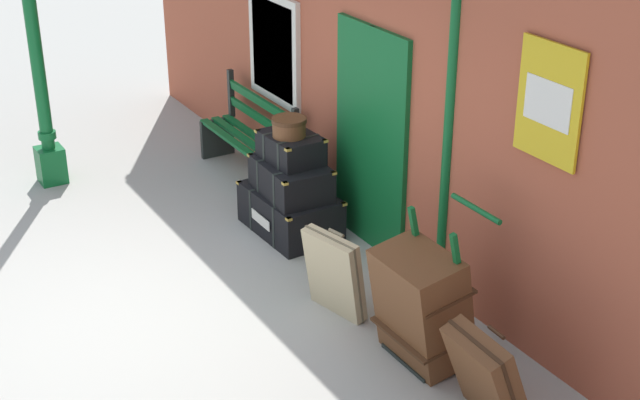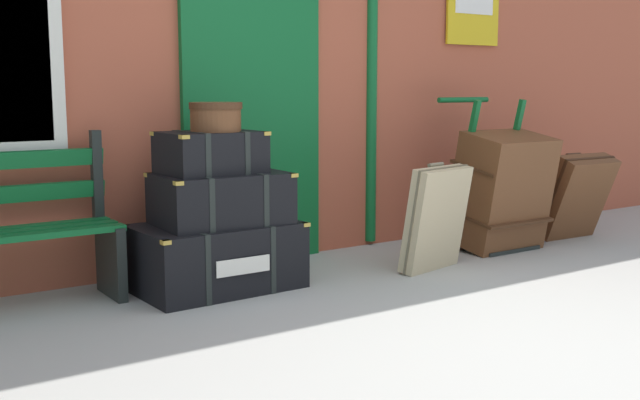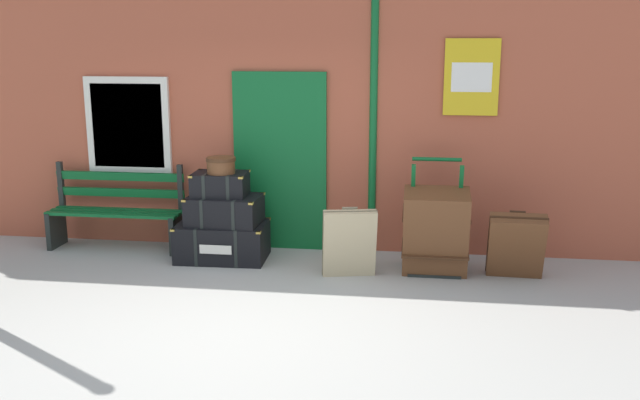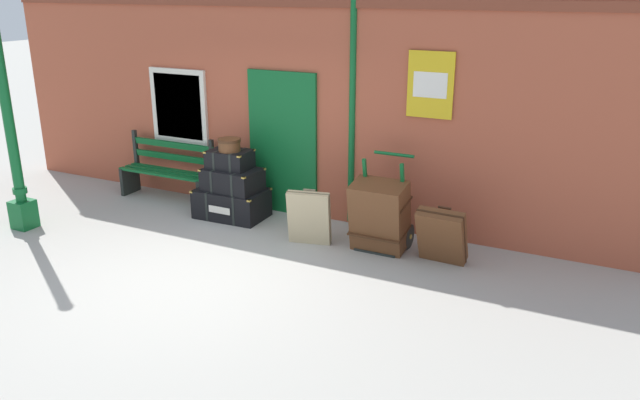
{
  "view_description": "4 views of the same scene",
  "coord_description": "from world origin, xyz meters",
  "px_view_note": "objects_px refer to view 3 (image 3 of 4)",
  "views": [
    {
      "loc": [
        6.37,
        -1.95,
        4.12
      ],
      "look_at": [
        -0.06,
        1.84,
        0.61
      ],
      "focal_mm": 51.79,
      "sensor_mm": 36.0,
      "label": 1
    },
    {
      "loc": [
        -2.86,
        -2.44,
        1.28
      ],
      "look_at": [
        -0.03,
        1.73,
        0.53
      ],
      "focal_mm": 43.32,
      "sensor_mm": 36.0,
      "label": 2
    },
    {
      "loc": [
        1.44,
        -5.53,
        2.45
      ],
      "look_at": [
        0.44,
        1.64,
        0.79
      ],
      "focal_mm": 39.16,
      "sensor_mm": 36.0,
      "label": 3
    },
    {
      "loc": [
        4.35,
        -5.35,
        3.25
      ],
      "look_at": [
        0.76,
        1.83,
        0.5
      ],
      "focal_mm": 35.48,
      "sensor_mm": 36.0,
      "label": 4
    }
  ],
  "objects_px": {
    "porters_trolley": "(434,245)",
    "suitcase_cream": "(516,246)",
    "platform_bench": "(117,212)",
    "steamer_trunk_base": "(223,241)",
    "steamer_trunk_middle": "(225,210)",
    "round_hatbox": "(221,164)",
    "steamer_trunk_top": "(220,184)",
    "large_brown_trunk": "(435,231)",
    "suitcase_beige": "(349,243)"
  },
  "relations": [
    {
      "from": "steamer_trunk_base",
      "to": "steamer_trunk_top",
      "type": "bearing_deg",
      "value": 118.42
    },
    {
      "from": "steamer_trunk_middle",
      "to": "round_hatbox",
      "type": "distance_m",
      "value": 0.52
    },
    {
      "from": "platform_bench",
      "to": "steamer_trunk_base",
      "type": "xyz_separation_m",
      "value": [
        1.37,
        -0.26,
        -0.23
      ]
    },
    {
      "from": "porters_trolley",
      "to": "large_brown_trunk",
      "type": "height_order",
      "value": "porters_trolley"
    },
    {
      "from": "porters_trolley",
      "to": "large_brown_trunk",
      "type": "distance_m",
      "value": 0.27
    },
    {
      "from": "large_brown_trunk",
      "to": "suitcase_cream",
      "type": "xyz_separation_m",
      "value": [
        0.83,
        -0.06,
        -0.11
      ]
    },
    {
      "from": "platform_bench",
      "to": "suitcase_cream",
      "type": "bearing_deg",
      "value": -6.36
    },
    {
      "from": "platform_bench",
      "to": "round_hatbox",
      "type": "relative_size",
      "value": 4.86
    },
    {
      "from": "platform_bench",
      "to": "suitcase_beige",
      "type": "distance_m",
      "value": 2.95
    },
    {
      "from": "steamer_trunk_middle",
      "to": "large_brown_trunk",
      "type": "distance_m",
      "value": 2.36
    },
    {
      "from": "suitcase_beige",
      "to": "suitcase_cream",
      "type": "xyz_separation_m",
      "value": [
        1.73,
        0.16,
        -0.0
      ]
    },
    {
      "from": "steamer_trunk_top",
      "to": "porters_trolley",
      "type": "xyz_separation_m",
      "value": [
        2.4,
        -0.04,
        -0.6
      ]
    },
    {
      "from": "steamer_trunk_middle",
      "to": "round_hatbox",
      "type": "xyz_separation_m",
      "value": [
        -0.03,
        -0.0,
        0.52
      ]
    },
    {
      "from": "steamer_trunk_base",
      "to": "round_hatbox",
      "type": "relative_size",
      "value": 3.13
    },
    {
      "from": "steamer_trunk_base",
      "to": "porters_trolley",
      "type": "bearing_deg",
      "value": -0.35
    },
    {
      "from": "platform_bench",
      "to": "steamer_trunk_middle",
      "type": "height_order",
      "value": "platform_bench"
    },
    {
      "from": "platform_bench",
      "to": "steamer_trunk_top",
      "type": "bearing_deg",
      "value": -10.08
    },
    {
      "from": "round_hatbox",
      "to": "porters_trolley",
      "type": "relative_size",
      "value": 0.28
    },
    {
      "from": "suitcase_cream",
      "to": "steamer_trunk_base",
      "type": "bearing_deg",
      "value": 175.61
    },
    {
      "from": "steamer_trunk_middle",
      "to": "large_brown_trunk",
      "type": "relative_size",
      "value": 0.88
    },
    {
      "from": "steamer_trunk_middle",
      "to": "steamer_trunk_top",
      "type": "xyz_separation_m",
      "value": [
        -0.05,
        0.03,
        0.29
      ]
    },
    {
      "from": "large_brown_trunk",
      "to": "round_hatbox",
      "type": "bearing_deg",
      "value": 175.58
    },
    {
      "from": "round_hatbox",
      "to": "large_brown_trunk",
      "type": "relative_size",
      "value": 0.35
    },
    {
      "from": "steamer_trunk_middle",
      "to": "large_brown_trunk",
      "type": "xyz_separation_m",
      "value": [
        2.35,
        -0.18,
        -0.11
      ]
    },
    {
      "from": "porters_trolley",
      "to": "large_brown_trunk",
      "type": "bearing_deg",
      "value": -90.0
    },
    {
      "from": "round_hatbox",
      "to": "porters_trolley",
      "type": "height_order",
      "value": "porters_trolley"
    },
    {
      "from": "steamer_trunk_middle",
      "to": "suitcase_beige",
      "type": "bearing_deg",
      "value": -15.49
    },
    {
      "from": "platform_bench",
      "to": "suitcase_cream",
      "type": "relative_size",
      "value": 2.2
    },
    {
      "from": "large_brown_trunk",
      "to": "porters_trolley",
      "type": "bearing_deg",
      "value": 90.0
    },
    {
      "from": "round_hatbox",
      "to": "steamer_trunk_middle",
      "type": "bearing_deg",
      "value": 0.37
    },
    {
      "from": "round_hatbox",
      "to": "suitcase_cream",
      "type": "relative_size",
      "value": 0.45
    },
    {
      "from": "suitcase_cream",
      "to": "platform_bench",
      "type": "bearing_deg",
      "value": 173.64
    },
    {
      "from": "platform_bench",
      "to": "round_hatbox",
      "type": "bearing_deg",
      "value": -11.11
    },
    {
      "from": "suitcase_cream",
      "to": "steamer_trunk_top",
      "type": "bearing_deg",
      "value": 175.22
    },
    {
      "from": "steamer_trunk_middle",
      "to": "porters_trolley",
      "type": "relative_size",
      "value": 0.7
    },
    {
      "from": "porters_trolley",
      "to": "suitcase_cream",
      "type": "distance_m",
      "value": 0.87
    },
    {
      "from": "suitcase_beige",
      "to": "suitcase_cream",
      "type": "height_order",
      "value": "suitcase_beige"
    },
    {
      "from": "steamer_trunk_middle",
      "to": "steamer_trunk_top",
      "type": "height_order",
      "value": "steamer_trunk_top"
    },
    {
      "from": "steamer_trunk_base",
      "to": "steamer_trunk_middle",
      "type": "height_order",
      "value": "steamer_trunk_middle"
    },
    {
      "from": "suitcase_beige",
      "to": "steamer_trunk_base",
      "type": "bearing_deg",
      "value": 164.65
    },
    {
      "from": "large_brown_trunk",
      "to": "suitcase_beige",
      "type": "distance_m",
      "value": 0.93
    },
    {
      "from": "steamer_trunk_top",
      "to": "steamer_trunk_middle",
      "type": "bearing_deg",
      "value": -30.44
    },
    {
      "from": "steamer_trunk_base",
      "to": "suitcase_beige",
      "type": "relative_size",
      "value": 1.36
    },
    {
      "from": "steamer_trunk_middle",
      "to": "suitcase_cream",
      "type": "height_order",
      "value": "steamer_trunk_middle"
    },
    {
      "from": "platform_bench",
      "to": "steamer_trunk_base",
      "type": "distance_m",
      "value": 1.42
    },
    {
      "from": "suitcase_beige",
      "to": "suitcase_cream",
      "type": "distance_m",
      "value": 1.74
    },
    {
      "from": "large_brown_trunk",
      "to": "suitcase_beige",
      "type": "height_order",
      "value": "large_brown_trunk"
    },
    {
      "from": "steamer_trunk_base",
      "to": "round_hatbox",
      "type": "distance_m",
      "value": 0.89
    },
    {
      "from": "porters_trolley",
      "to": "suitcase_beige",
      "type": "distance_m",
      "value": 0.98
    },
    {
      "from": "steamer_trunk_middle",
      "to": "round_hatbox",
      "type": "relative_size",
      "value": 2.53
    }
  ]
}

